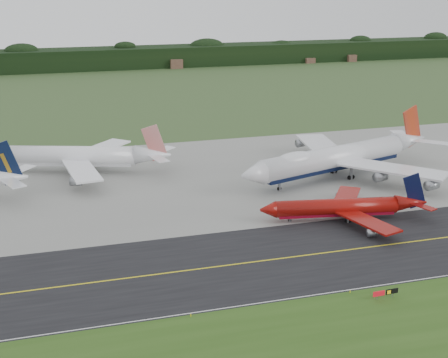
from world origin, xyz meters
TOP-DOWN VIEW (x-y plane):
  - ground at (0.00, 0.00)m, footprint 600.00×600.00m
  - grass_verge at (0.00, -35.00)m, footprint 400.00×30.00m
  - taxiway at (0.00, -4.00)m, footprint 400.00×32.00m
  - apron at (0.00, 51.00)m, footprint 400.00×78.00m
  - taxiway_centreline at (0.00, -4.00)m, footprint 400.00×0.40m
  - taxiway_edge_line at (0.00, -19.50)m, footprint 400.00×0.25m
  - horizon_treeline at (0.00, 273.76)m, footprint 700.00×25.00m
  - jet_ba_747 at (28.29, 40.72)m, footprint 66.07×53.41m
  - jet_red_737 at (15.60, 11.54)m, footprint 38.99×31.43m
  - jet_star_tail at (-40.59, 65.25)m, footprint 52.18×42.51m
  - taxiway_sign at (5.52, -24.00)m, footprint 4.88×0.40m
  - edge_marker_left at (-28.10, -20.50)m, footprint 0.16×0.16m
  - edge_marker_center at (0.64, -20.50)m, footprint 0.16×0.16m

SIDE VIEW (x-z plane):
  - ground at x=0.00m, z-range 0.00..0.00m
  - grass_verge at x=0.00m, z-range 0.00..0.01m
  - apron at x=0.00m, z-range 0.00..0.01m
  - taxiway at x=0.00m, z-range 0.00..0.02m
  - taxiway_centreline at x=0.00m, z-range 0.03..0.03m
  - taxiway_edge_line at x=0.00m, z-range 0.03..0.03m
  - edge_marker_left at x=-28.10m, z-range 0.00..0.50m
  - edge_marker_center at x=0.64m, z-range 0.00..0.50m
  - taxiway_sign at x=5.52m, z-range 0.33..1.96m
  - jet_red_737 at x=15.60m, z-range -2.36..8.19m
  - jet_star_tail at x=-40.59m, z-range -2.35..11.73m
  - horizon_treeline at x=0.00m, z-range -0.53..11.47m
  - jet_ba_747 at x=28.29m, z-range -2.71..14.27m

